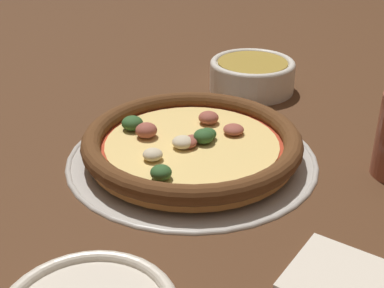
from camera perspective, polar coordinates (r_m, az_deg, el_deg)
ground_plane at (r=0.76m, az=-0.00°, el=-1.61°), size 3.00×3.00×0.00m
pizza_tray at (r=0.76m, az=-0.00°, el=-1.39°), size 0.35×0.35×0.01m
pizza at (r=0.75m, az=-0.06°, el=0.12°), size 0.31×0.31×0.04m
bowl_near at (r=0.99m, az=6.43°, el=7.45°), size 0.15×0.15×0.06m
napkin at (r=0.57m, az=17.01°, el=-13.84°), size 0.15×0.13×0.01m
fork at (r=0.57m, az=14.43°, el=-14.04°), size 0.14×0.11×0.00m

